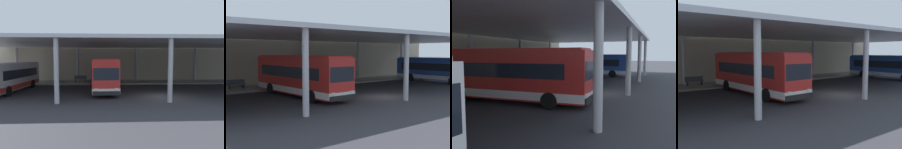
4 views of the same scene
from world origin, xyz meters
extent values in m
plane|color=#333338|center=(0.00, 0.00, 0.00)|extent=(200.00, 200.00, 0.00)
cube|color=gray|center=(0.00, 11.75, 0.09)|extent=(42.00, 4.50, 0.18)
cube|color=#C1B293|center=(0.00, 15.00, 3.47)|extent=(48.00, 1.60, 6.94)
cube|color=silver|center=(0.00, 5.50, 5.40)|extent=(40.00, 17.00, 0.30)
cylinder|color=#B2B2B7|center=(-18.50, 13.50, 2.62)|extent=(0.40, 0.40, 5.25)
cylinder|color=#B2B2B7|center=(-9.25, -2.50, 2.62)|extent=(0.40, 0.40, 5.25)
cylinder|color=#B2B2B7|center=(-9.25, 13.50, 2.62)|extent=(0.40, 0.40, 5.25)
cylinder|color=#B2B2B7|center=(0.00, -2.50, 2.62)|extent=(0.40, 0.40, 5.25)
cylinder|color=#B2B2B7|center=(0.00, 13.50, 2.62)|extent=(0.40, 0.40, 5.25)
cylinder|color=#B2B2B7|center=(9.25, 13.50, 2.62)|extent=(0.40, 0.40, 5.25)
cube|color=white|center=(-15.60, 4.31, 1.70)|extent=(3.13, 10.53, 2.70)
cube|color=red|center=(-15.60, 4.31, 0.70)|extent=(3.16, 10.56, 0.50)
cube|color=black|center=(-15.59, 4.46, 2.00)|extent=(3.06, 8.67, 0.90)
cube|color=white|center=(-15.60, 4.31, 3.11)|extent=(2.91, 10.11, 0.12)
cylinder|color=black|center=(-14.57, 1.01, 0.50)|extent=(0.34, 1.02, 1.00)
cylinder|color=black|center=(-16.64, 7.24, 0.50)|extent=(0.34, 1.02, 1.00)
cylinder|color=black|center=(-14.20, 7.09, 0.50)|extent=(0.34, 1.02, 1.00)
cube|color=red|center=(-5.51, 4.63, 1.90)|extent=(3.08, 11.32, 3.10)
cube|color=white|center=(-5.51, 4.63, 0.70)|extent=(3.10, 11.34, 0.50)
cube|color=black|center=(-5.52, 4.78, 2.20)|extent=(3.02, 9.30, 0.90)
cube|color=black|center=(-5.22, -0.92, 2.25)|extent=(2.30, 0.24, 1.10)
cube|color=black|center=(-5.22, -1.01, 0.55)|extent=(2.46, 0.29, 0.36)
cube|color=red|center=(-5.51, 4.63, 3.51)|extent=(2.86, 10.86, 0.12)
cube|color=yellow|center=(-5.23, -0.89, 3.27)|extent=(1.75, 0.21, 0.28)
cube|color=white|center=(-6.12, -1.04, 0.90)|extent=(0.28, 0.09, 0.20)
cube|color=white|center=(-4.32, -0.95, 0.90)|extent=(0.28, 0.09, 0.20)
cylinder|color=black|center=(-6.56, 1.10, 0.50)|extent=(0.33, 1.01, 1.00)
cylinder|color=black|center=(-4.11, 1.22, 0.50)|extent=(0.33, 1.01, 1.00)
cylinder|color=black|center=(-6.90, 7.64, 0.50)|extent=(0.33, 1.01, 1.00)
cylinder|color=black|center=(-4.45, 7.77, 0.50)|extent=(0.33, 1.01, 1.00)
cube|color=#4C515B|center=(-8.70, 11.75, 0.63)|extent=(1.80, 0.44, 0.08)
cube|color=#4C515B|center=(-8.70, 11.95, 0.88)|extent=(1.80, 0.06, 0.44)
cube|color=#2D2D33|center=(-9.40, 11.75, 0.41)|extent=(0.10, 0.36, 0.45)
cube|color=#2D2D33|center=(-8.00, 11.75, 0.41)|extent=(0.10, 0.36, 0.45)
cylinder|color=#33383D|center=(-11.93, 11.48, 0.63)|extent=(0.48, 0.48, 0.90)
cylinder|color=black|center=(-11.93, 11.48, 1.12)|extent=(0.52, 0.52, 0.08)
camera|label=1|loc=(-5.71, -19.78, 3.66)|focal=34.40mm
camera|label=2|loc=(-18.11, -17.15, 3.83)|focal=46.10mm
camera|label=3|loc=(-18.37, -4.87, 3.20)|focal=37.08mm
camera|label=4|loc=(-15.35, -13.54, 3.59)|focal=38.32mm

